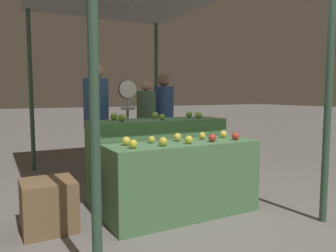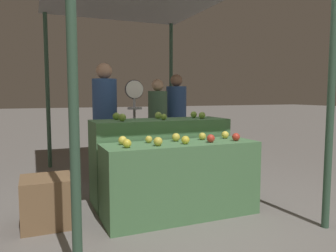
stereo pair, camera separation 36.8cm
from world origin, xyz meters
name	(u,v)px [view 1 (the left image)]	position (x,y,z in m)	size (l,w,h in m)	color
ground_plane	(183,215)	(0.00, 0.00, 0.00)	(60.00, 60.00, 0.00)	slate
display_counter_front	(183,179)	(0.00, 0.00, 0.39)	(1.65, 0.55, 0.79)	#4C7A4C
display_counter_back	(158,160)	(0.00, 0.60, 0.50)	(1.65, 0.55, 0.99)	#4C7A4C
apple_front_0	(133,144)	(-0.61, -0.11, 0.83)	(0.08, 0.08, 0.08)	gold
apple_front_1	(163,142)	(-0.30, -0.11, 0.83)	(0.09, 0.09, 0.09)	gold
apple_front_2	(189,140)	(0.00, -0.11, 0.83)	(0.09, 0.09, 0.09)	gold
apple_front_3	(212,138)	(0.30, -0.11, 0.83)	(0.09, 0.09, 0.09)	red
apple_front_4	(235,136)	(0.61, -0.11, 0.83)	(0.09, 0.09, 0.09)	red
apple_front_5	(126,141)	(-0.60, 0.10, 0.83)	(0.09, 0.09, 0.09)	yellow
apple_front_6	(152,140)	(-0.32, 0.11, 0.83)	(0.07, 0.07, 0.07)	gold
apple_front_7	(177,137)	(-0.01, 0.11, 0.83)	(0.09, 0.09, 0.09)	gold
apple_front_8	(202,136)	(0.31, 0.10, 0.83)	(0.08, 0.08, 0.08)	gold
apple_front_9	(223,134)	(0.61, 0.11, 0.83)	(0.08, 0.08, 0.08)	yellow
apple_back_0	(122,118)	(-0.50, 0.50, 1.04)	(0.09, 0.09, 0.09)	#84AD3D
apple_back_1	(162,117)	(0.00, 0.48, 1.03)	(0.07, 0.07, 0.07)	#84AD3D
apple_back_2	(198,115)	(0.52, 0.50, 1.03)	(0.08, 0.08, 0.08)	#84AD3D
apple_back_3	(114,117)	(-0.51, 0.72, 1.04)	(0.09, 0.09, 0.09)	#7AA338
apple_back_4	(155,115)	(0.01, 0.70, 1.03)	(0.09, 0.09, 0.09)	#8EB247
apple_back_5	(189,114)	(0.50, 0.70, 1.03)	(0.08, 0.08, 0.08)	#84AD3D
produce_scale	(128,110)	(-0.11, 1.31, 1.08)	(0.26, 0.20, 1.50)	#99999E
person_vendor_at_scale	(96,114)	(-0.45, 1.66, 1.01)	(0.43, 0.43, 1.75)	#2D2D38
person_customer_left	(164,113)	(0.99, 2.34, 0.95)	(0.42, 0.42, 1.65)	#2D2D38
person_customer_right	(146,118)	(0.56, 2.17, 0.90)	(0.40, 0.40, 1.56)	#2D2D38
wooden_crate_side	(49,205)	(-1.33, 0.28, 0.24)	(0.48, 0.48, 0.48)	brown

